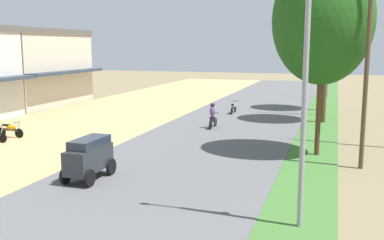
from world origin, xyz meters
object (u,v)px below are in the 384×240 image
at_px(streetlamp_far, 329,56).
at_px(car_van_charcoal, 89,156).
at_px(median_tree_nearest, 323,20).
at_px(median_tree_second, 327,13).
at_px(motorbike_ahead_second, 213,116).
at_px(motorbike_ahead_third, 234,107).
at_px(streetlamp_mid, 326,60).
at_px(median_tree_third, 326,19).
at_px(streetlamp_near, 305,74).
at_px(parked_motorbike_sixth, 11,129).
at_px(utility_pole_near, 367,70).

height_order(streetlamp_far, car_van_charcoal, streetlamp_far).
relative_size(median_tree_nearest, median_tree_second, 0.98).
xyz_separation_m(motorbike_ahead_second, motorbike_ahead_third, (-0.13, 6.84, -0.28)).
distance_m(streetlamp_mid, streetlamp_far, 13.05).
distance_m(median_tree_nearest, median_tree_second, 10.21).
bearing_deg(median_tree_third, motorbike_ahead_third, -148.58).
bearing_deg(median_tree_third, car_van_charcoal, -109.27).
bearing_deg(streetlamp_near, streetlamp_mid, 90.00).
bearing_deg(streetlamp_far, streetlamp_near, -90.00).
bearing_deg(median_tree_second, car_van_charcoal, -116.11).
height_order(median_tree_nearest, motorbike_ahead_third, median_tree_nearest).
xyz_separation_m(streetlamp_far, motorbike_ahead_second, (-6.74, -20.74, -3.54)).
xyz_separation_m(streetlamp_near, streetlamp_far, (-0.00, 35.67, -0.21)).
height_order(median_tree_second, streetlamp_near, median_tree_second).
distance_m(parked_motorbike_sixth, streetlamp_near, 19.64).
xyz_separation_m(median_tree_third, motorbike_ahead_third, (-6.65, -4.06, -7.02)).
relative_size(utility_pole_near, car_van_charcoal, 3.48).
bearing_deg(streetlamp_far, car_van_charcoal, -104.21).
relative_size(median_tree_third, motorbike_ahead_third, 5.33).
distance_m(motorbike_ahead_second, motorbike_ahead_third, 6.85).
distance_m(streetlamp_near, streetlamp_far, 35.67).
height_order(streetlamp_mid, motorbike_ahead_third, streetlamp_mid).
xyz_separation_m(parked_motorbike_sixth, motorbike_ahead_second, (10.57, 6.56, 0.30)).
bearing_deg(car_van_charcoal, median_tree_nearest, 40.01).
bearing_deg(car_van_charcoal, streetlamp_near, -15.12).
distance_m(median_tree_third, motorbike_ahead_third, 10.48).
xyz_separation_m(median_tree_nearest, streetlamp_mid, (-0.09, 13.16, -2.27)).
relative_size(streetlamp_near, motorbike_ahead_third, 4.38).
xyz_separation_m(median_tree_third, streetlamp_far, (0.22, 9.83, -3.20)).
height_order(median_tree_third, streetlamp_far, median_tree_third).
relative_size(median_tree_second, motorbike_ahead_third, 5.47).
xyz_separation_m(median_tree_second, streetlamp_far, (-0.04, 16.05, -3.20)).
bearing_deg(streetlamp_near, streetlamp_far, 90.00).
distance_m(median_tree_nearest, car_van_charcoal, 12.47).
height_order(parked_motorbike_sixth, median_tree_third, median_tree_third).
height_order(median_tree_nearest, median_tree_third, median_tree_nearest).
distance_m(median_tree_nearest, utility_pole_near, 3.48).
xyz_separation_m(streetlamp_near, utility_pole_near, (2.07, 7.65, -0.23)).
relative_size(car_van_charcoal, motorbike_ahead_second, 1.34).
xyz_separation_m(median_tree_second, car_van_charcoal, (-8.49, -17.33, -6.57)).
distance_m(median_tree_second, streetlamp_near, 19.84).
height_order(car_van_charcoal, motorbike_ahead_third, car_van_charcoal).
bearing_deg(utility_pole_near, median_tree_second, 99.61).
bearing_deg(median_tree_nearest, parked_motorbike_sixth, -176.43).
xyz_separation_m(streetlamp_near, motorbike_ahead_second, (-6.74, 14.93, -3.75)).
xyz_separation_m(streetlamp_far, car_van_charcoal, (-8.45, -33.38, -3.37)).
height_order(utility_pole_near, motorbike_ahead_third, utility_pole_near).
height_order(streetlamp_mid, streetlamp_far, streetlamp_far).
bearing_deg(streetlamp_mid, streetlamp_far, 90.00).
height_order(median_tree_nearest, motorbike_ahead_second, median_tree_nearest).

